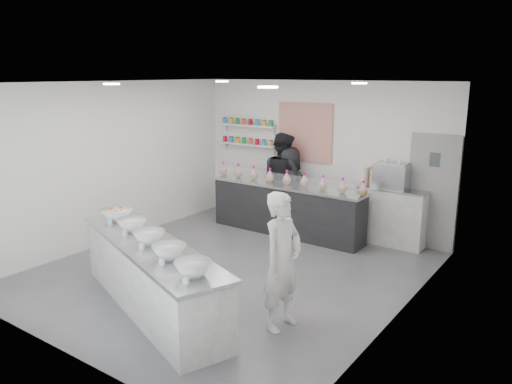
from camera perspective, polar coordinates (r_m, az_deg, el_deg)
floor at (r=8.22m, az=-3.02°, el=-9.02°), size 6.00×6.00×0.00m
ceiling at (r=7.60m, az=-3.31°, el=12.38°), size 6.00×6.00×0.00m
back_wall at (r=10.25m, az=7.32°, el=4.15°), size 5.50×0.00×5.50m
left_wall at (r=9.69m, az=-16.04°, el=3.20°), size 0.00×6.00×6.00m
right_wall at (r=6.48m, az=16.30°, el=-1.77°), size 0.00×6.00×6.00m
back_door at (r=9.48m, az=19.51°, el=-0.07°), size 0.88×0.04×2.10m
pattern_panel at (r=10.33m, az=5.61°, el=6.79°), size 1.25×0.03×1.20m
jar_shelf_lower at (r=11.07m, az=-0.95°, el=5.47°), size 1.45×0.22×0.04m
jar_shelf_upper at (r=11.02m, az=-0.96°, el=7.64°), size 1.45×0.22×0.04m
preserve_jars at (r=11.02m, az=-1.02°, el=6.90°), size 1.45×0.10×0.56m
downlight_0 at (r=7.88m, az=-16.18°, el=11.77°), size 0.24×0.24×0.02m
downlight_1 at (r=5.96m, az=1.36°, el=11.90°), size 0.24×0.24×0.02m
downlight_2 at (r=9.72m, az=-3.91°, el=12.49°), size 0.24×0.24×0.02m
downlight_3 at (r=8.25m, az=11.72°, el=12.08°), size 0.24×0.24×0.02m
prep_counter at (r=6.98m, az=-11.90°, el=-9.39°), size 3.47×1.96×0.93m
back_bar at (r=9.90m, az=3.48°, el=-2.01°), size 3.26×0.64×1.01m
sneeze_guard at (r=9.51m, az=2.62°, el=1.35°), size 3.21×0.06×0.27m
espresso_ledge at (r=9.65m, az=14.68°, el=-2.64°), size 1.45×0.46×1.08m
espresso_machine at (r=9.45m, az=15.30°, el=1.79°), size 0.60×0.42×0.46m
cup_stacks at (r=9.61m, az=12.89°, el=1.70°), size 0.24×0.24×0.32m
prep_bowls at (r=6.78m, az=-12.13°, el=-5.09°), size 3.01×1.59×0.17m
label_cards at (r=6.36m, az=-14.21°, el=-6.97°), size 2.66×0.04×0.07m
cookie_bags at (r=9.74m, az=3.54°, el=1.66°), size 3.37×0.21×0.29m
woman_prep at (r=6.21m, az=3.02°, el=-7.93°), size 0.46×0.67×1.76m
staff_left at (r=10.32m, az=3.09°, el=1.39°), size 1.14×1.00×1.97m
staff_right at (r=10.27m, az=3.78°, el=0.52°), size 0.88×0.62×1.69m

